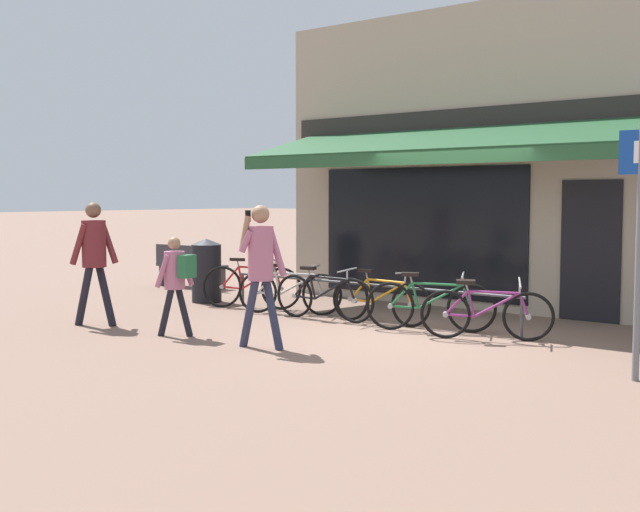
% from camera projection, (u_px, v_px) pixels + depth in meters
% --- Properties ---
extents(ground_plane, '(160.00, 160.00, 0.00)m').
position_uv_depth(ground_plane, '(413.00, 335.00, 10.74)').
color(ground_plane, '#846656').
extents(shop_front, '(7.20, 4.77, 4.97)m').
position_uv_depth(shop_front, '(503.00, 161.00, 14.25)').
color(shop_front, tan).
rests_on(shop_front, ground_plane).
extents(bike_rack_rail, '(5.15, 0.04, 0.57)m').
position_uv_depth(bike_rack_rail, '(364.00, 288.00, 11.96)').
color(bike_rack_rail, '#47494F').
rests_on(bike_rack_rail, ground_plane).
extents(bicycle_red, '(1.63, 0.89, 0.86)m').
position_uv_depth(bicycle_red, '(251.00, 286.00, 13.29)').
color(bicycle_red, black).
rests_on(bicycle_red, ground_plane).
extents(bicycle_silver, '(1.61, 0.81, 0.80)m').
position_uv_depth(bicycle_silver, '(289.00, 292.00, 12.65)').
color(bicycle_silver, black).
rests_on(bicycle_silver, ground_plane).
extents(bicycle_black, '(1.74, 0.52, 0.81)m').
position_uv_depth(bicycle_black, '(324.00, 296.00, 12.01)').
color(bicycle_black, black).
rests_on(bicycle_black, ground_plane).
extents(bicycle_orange, '(1.69, 0.52, 0.79)m').
position_uv_depth(bicycle_orange, '(380.00, 300.00, 11.70)').
color(bicycle_orange, black).
rests_on(bicycle_orange, ground_plane).
extents(bicycle_green, '(1.64, 0.87, 0.82)m').
position_uv_depth(bicycle_green, '(430.00, 305.00, 11.00)').
color(bicycle_green, black).
rests_on(bicycle_green, ground_plane).
extents(bicycle_purple, '(1.58, 0.90, 0.82)m').
position_uv_depth(bicycle_purple, '(486.00, 313.00, 10.31)').
color(bicycle_purple, black).
rests_on(bicycle_purple, ground_plane).
extents(pedestrian_adult, '(0.61, 0.48, 1.77)m').
position_uv_depth(pedestrian_adult, '(261.00, 259.00, 9.74)').
color(pedestrian_adult, '#282D47').
rests_on(pedestrian_adult, ground_plane).
extents(pedestrian_child, '(0.51, 0.50, 1.34)m').
position_uv_depth(pedestrian_child, '(176.00, 274.00, 10.59)').
color(pedestrian_child, black).
rests_on(pedestrian_child, ground_plane).
extents(pedestrian_second_adult, '(0.58, 0.61, 1.79)m').
position_uv_depth(pedestrian_second_adult, '(94.00, 250.00, 11.46)').
color(pedestrian_second_adult, black).
rests_on(pedestrian_second_adult, ground_plane).
extents(litter_bin, '(0.53, 0.53, 1.12)m').
position_uv_depth(litter_bin, '(207.00, 270.00, 14.05)').
color(litter_bin, black).
rests_on(litter_bin, ground_plane).
extents(parking_sign, '(0.44, 0.07, 2.58)m').
position_uv_depth(parking_sign, '(640.00, 225.00, 7.97)').
color(parking_sign, slate).
rests_on(parking_sign, ground_plane).
extents(park_bench, '(1.63, 0.56, 0.87)m').
position_uv_depth(park_bench, '(190.00, 265.00, 16.26)').
color(park_bench, '#38383D').
rests_on(park_bench, ground_plane).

